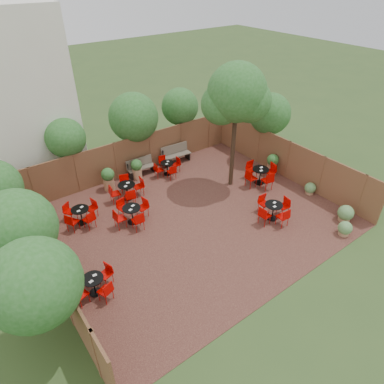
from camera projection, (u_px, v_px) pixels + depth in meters
ground at (192, 219)px, 14.96m from camera, size 80.00×80.00×0.00m
courtyard_paving at (192, 219)px, 14.96m from camera, size 12.00×10.00×0.02m
fence_back at (134, 156)px, 17.74m from camera, size 12.00×0.08×2.00m
fence_left at (47, 263)px, 11.42m from camera, size 0.08×10.00×2.00m
fence_right at (287, 159)px, 17.40m from camera, size 0.08×10.00×2.00m
neighbour_building at (9, 100)px, 15.83m from camera, size 5.00×4.00×8.00m
overhang_foliage at (118, 156)px, 14.13m from camera, size 15.58×10.54×2.51m
courtyard_tree at (237, 97)px, 14.84m from camera, size 2.75×2.65×5.92m
park_bench_left at (141, 166)px, 17.84m from camera, size 1.48×0.52×0.90m
park_bench_right at (176, 154)px, 18.92m from camera, size 1.66×0.64×1.01m
bistro_tables at (172, 202)px, 15.26m from camera, size 11.04×7.35×0.93m
planters at (142, 177)px, 16.69m from camera, size 11.77×4.44×1.16m
low_shrubs at (336, 211)px, 14.89m from camera, size 1.90×3.27×0.73m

